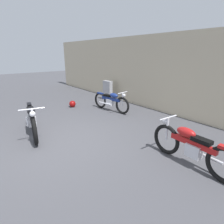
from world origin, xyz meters
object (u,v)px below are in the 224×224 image
at_px(motorcycle_red, 191,147).
at_px(motorcycle_black, 32,119).
at_px(helmet, 72,104).
at_px(stone_marker, 108,91).
at_px(motorcycle_blue, 111,101).

height_order(motorcycle_red, motorcycle_black, motorcycle_black).
relative_size(helmet, motorcycle_red, 0.14).
bearing_deg(stone_marker, motorcycle_black, -63.92).
distance_m(helmet, motorcycle_red, 5.69).
xyz_separation_m(stone_marker, motorcycle_black, (2.10, -4.28, -0.01)).
bearing_deg(motorcycle_red, motorcycle_black, 32.70).
distance_m(helmet, motorcycle_blue, 1.82).
relative_size(motorcycle_red, motorcycle_blue, 1.06).
distance_m(stone_marker, motorcycle_blue, 1.91).
relative_size(stone_marker, motorcycle_black, 0.45).
bearing_deg(stone_marker, motorcycle_red, -20.39).
xyz_separation_m(stone_marker, motorcycle_red, (5.79, -2.15, -0.04)).
bearing_deg(motorcycle_red, motorcycle_blue, -12.30).
bearing_deg(helmet, motorcycle_red, -1.26).
bearing_deg(stone_marker, helmet, -86.87).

